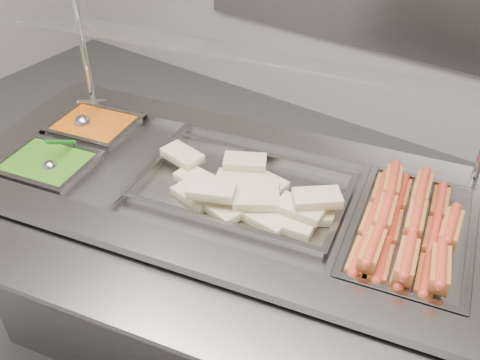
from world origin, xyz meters
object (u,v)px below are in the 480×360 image
Objects in this scene: pan_hotdogs at (410,239)px; serving_spoon at (52,163)px; ladle at (83,122)px; steam_counter at (228,273)px; sneeze_guard at (252,58)px; pan_wraps at (243,192)px.

serving_spoon reaches higher than pan_hotdogs.
ladle is 0.28m from serving_spoon.
steam_counter is at bearing 1.31° from ladle.
steam_counter is at bearing -77.89° from sneeze_guard.
steam_counter is 0.77m from serving_spoon.
pan_hotdogs is 0.81× the size of pan_wraps.
steam_counter is 11.25× the size of serving_spoon.
sneeze_guard is at bearing 43.04° from serving_spoon.
pan_wraps is at bearing -62.54° from sneeze_guard.
ladle and serving_spoon have the same top height.
sneeze_guard is 2.75× the size of pan_hotdogs.
steam_counter is 0.82m from ladle.
pan_wraps is at bearing 24.63° from serving_spoon.
sneeze_guard reaches higher than serving_spoon.
sneeze_guard is 0.76m from ladle.
ladle reaches higher than pan_hotdogs.
ladle is (-1.28, -0.14, 0.05)m from pan_hotdogs.
ladle is 1.10× the size of serving_spoon.
pan_hotdogs is 3.40× the size of serving_spoon.
sneeze_guard is 9.36× the size of serving_spoon.
pan_wraps is 3.81× the size of ladle.
ladle reaches higher than steam_counter.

